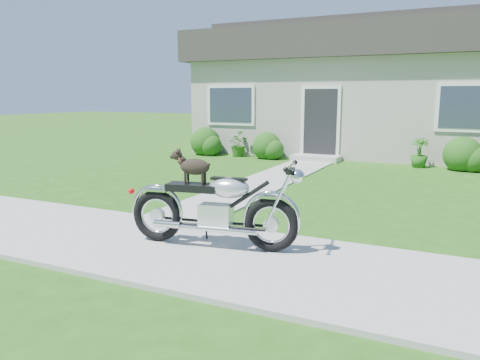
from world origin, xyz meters
name	(u,v)px	position (x,y,z in m)	size (l,w,h in m)	color
ground	(229,258)	(0.00, 0.00, 0.00)	(80.00, 80.00, 0.00)	#235114
sidewalk	(229,256)	(0.00, 0.00, 0.02)	(24.00, 2.20, 0.04)	#9E9B93
walkway	(270,180)	(-1.50, 5.00, 0.01)	(1.20, 8.00, 0.03)	#9E9B93
house	(389,88)	(0.00, 11.99, 2.16)	(12.60, 7.03, 4.50)	#A7A497
shrub_row	(347,150)	(-0.57, 8.50, 0.39)	(10.31, 0.97, 0.97)	#204F15
potted_plant_left	(237,144)	(-4.06, 8.55, 0.39)	(0.70, 0.61, 0.78)	#295A17
potted_plant_right	(419,153)	(1.36, 8.55, 0.40)	(0.44, 0.44, 0.79)	#255F1A
motorcycle_with_dog	(215,206)	(-0.29, 0.21, 0.56)	(2.21, 0.69, 1.19)	black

